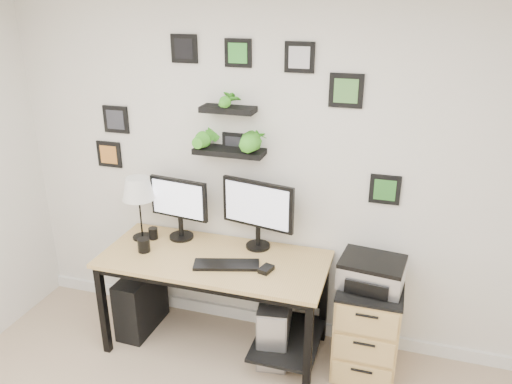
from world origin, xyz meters
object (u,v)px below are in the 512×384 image
(desk, at_px, (221,271))
(mug, at_px, (144,245))
(pc_tower_grey, at_px, (275,325))
(file_cabinet, at_px, (367,326))
(monitor_left, at_px, (179,204))
(printer, at_px, (372,272))
(pc_tower_black, at_px, (141,301))
(table_lamp, at_px, (138,190))
(monitor_right, at_px, (258,209))

(desk, height_order, mug, mug)
(pc_tower_grey, relative_size, file_cabinet, 0.75)
(monitor_left, relative_size, printer, 1.07)
(file_cabinet, bearing_deg, printer, 166.43)
(pc_tower_grey, height_order, file_cabinet, file_cabinet)
(mug, xyz_separation_m, pc_tower_black, (-0.13, 0.10, -0.56))
(pc_tower_grey, xyz_separation_m, file_cabinet, (0.65, 0.05, 0.10))
(desk, xyz_separation_m, pc_tower_grey, (0.41, 0.01, -0.39))
(desk, bearing_deg, table_lamp, 172.22)
(monitor_left, distance_m, mug, 0.39)
(mug, distance_m, pc_tower_black, 0.58)
(mug, bearing_deg, pc_tower_black, 143.05)
(desk, relative_size, printer, 3.61)
(desk, height_order, pc_tower_grey, desk)
(printer, bearing_deg, monitor_left, 175.44)
(pc_tower_black, bearing_deg, monitor_right, 14.46)
(mug, bearing_deg, file_cabinet, 5.52)
(monitor_right, bearing_deg, mug, -158.87)
(desk, relative_size, monitor_right, 2.92)
(monitor_left, bearing_deg, table_lamp, -163.60)
(monitor_right, height_order, printer, monitor_right)
(desk, xyz_separation_m, pc_tower_black, (-0.68, -0.00, -0.39))
(pc_tower_grey, relative_size, printer, 1.13)
(mug, bearing_deg, desk, 9.99)
(monitor_right, bearing_deg, file_cabinet, -9.53)
(desk, bearing_deg, monitor_right, 42.65)
(pc_tower_grey, xyz_separation_m, printer, (0.64, 0.05, 0.53))
(monitor_right, bearing_deg, pc_tower_grey, -44.73)
(pc_tower_grey, bearing_deg, monitor_left, 168.33)
(monitor_left, height_order, printer, monitor_left)
(printer, bearing_deg, file_cabinet, -13.57)
(table_lamp, xyz_separation_m, printer, (1.71, -0.03, -0.38))
(pc_tower_black, relative_size, printer, 1.07)
(mug, bearing_deg, monitor_left, 58.75)
(pc_tower_grey, bearing_deg, mug, -173.58)
(monitor_right, distance_m, pc_tower_black, 1.23)
(monitor_left, distance_m, monitor_right, 0.60)
(desk, relative_size, monitor_left, 3.36)
(desk, xyz_separation_m, file_cabinet, (1.05, 0.06, -0.29))
(monitor_left, height_order, pc_tower_grey, monitor_left)
(monitor_left, bearing_deg, pc_tower_grey, -11.67)
(monitor_left, height_order, monitor_right, monitor_right)
(desk, height_order, monitor_left, monitor_left)
(monitor_left, relative_size, table_lamp, 0.98)
(monitor_right, xyz_separation_m, pc_tower_grey, (0.19, -0.19, -0.82))
(pc_tower_black, bearing_deg, table_lamp, 85.64)
(monitor_left, bearing_deg, printer, -4.56)
(desk, xyz_separation_m, printer, (1.05, 0.06, 0.14))
(mug, xyz_separation_m, printer, (1.60, 0.16, -0.03))
(mug, height_order, pc_tower_black, mug)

